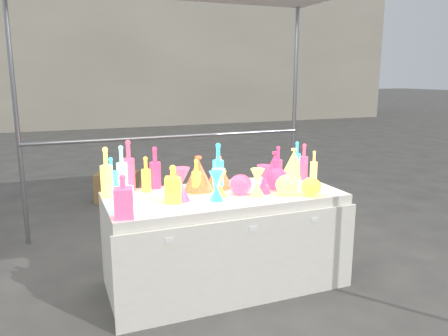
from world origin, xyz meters
name	(u,v)px	position (x,y,z in m)	size (l,w,h in m)	color
ground	(224,283)	(0.00, 0.00, 0.00)	(80.00, 80.00, 0.00)	#5A5853
display_table	(224,239)	(0.00, -0.01, 0.37)	(1.84, 0.83, 0.75)	white
background_building	(186,40)	(4.00, 14.00, 3.00)	(14.00, 6.00, 6.00)	#AAA28E
cardboard_box_closed	(118,187)	(-0.44, 2.71, 0.19)	(0.53, 0.38, 0.38)	#A17A48
cardboard_box_flat	(220,205)	(0.72, 1.96, 0.03)	(0.61, 0.43, 0.05)	#A17A48
bottle_0	(146,174)	(-0.54, 0.28, 0.89)	(0.07, 0.07, 0.28)	red
bottle_1	(111,176)	(-0.81, 0.27, 0.90)	(0.07, 0.07, 0.29)	#259A1C
bottle_2	(129,166)	(-0.66, 0.35, 0.95)	(0.09, 0.09, 0.40)	#FF561A
bottle_3	(155,168)	(-0.45, 0.35, 0.92)	(0.09, 0.09, 0.34)	#1E3CB3
bottle_4	(106,172)	(-0.85, 0.22, 0.94)	(0.09, 0.09, 0.38)	#15867C
bottle_5	(122,170)	(-0.73, 0.29, 0.94)	(0.08, 0.08, 0.38)	#DB2B6F
bottle_6	(196,176)	(-0.19, 0.10, 0.88)	(0.07, 0.07, 0.27)	red
bottle_7	(218,167)	(0.00, 0.12, 0.94)	(0.09, 0.09, 0.38)	#259A1C
decanter_0	(173,184)	(-0.43, -0.09, 0.89)	(0.11, 0.11, 0.27)	red
decanter_1	(124,196)	(-0.81, -0.31, 0.89)	(0.12, 0.12, 0.29)	#FF561A
decanter_2	(123,193)	(-0.80, -0.21, 0.88)	(0.11, 0.11, 0.27)	#259A1C
hourglass_0	(182,184)	(-0.36, -0.07, 0.87)	(0.12, 0.12, 0.24)	#FF561A
hourglass_1	(264,179)	(0.29, -0.11, 0.86)	(0.11, 0.11, 0.22)	#1E3CB3
hourglass_2	(257,183)	(0.20, -0.17, 0.86)	(0.11, 0.11, 0.21)	#15867C
hourglass_3	(219,182)	(-0.06, -0.04, 0.85)	(0.10, 0.10, 0.21)	#DB2B6F
hourglass_4	(220,184)	(-0.06, -0.07, 0.85)	(0.10, 0.10, 0.19)	red
hourglass_5	(216,186)	(-0.12, -0.16, 0.86)	(0.11, 0.11, 0.22)	#259A1C
globe_0	(311,188)	(0.59, -0.30, 0.81)	(0.15, 0.15, 0.12)	red
globe_1	(287,186)	(0.43, -0.22, 0.82)	(0.17, 0.17, 0.14)	#15867C
globe_2	(240,186)	(0.11, -0.07, 0.82)	(0.17, 0.17, 0.14)	#FF561A
globe_3	(277,180)	(0.44, -0.03, 0.82)	(0.19, 0.19, 0.15)	#1E3CB3
lampshade_0	(219,172)	(0.03, 0.18, 0.88)	(0.22, 0.22, 0.26)	gold
lampshade_1	(198,174)	(-0.16, 0.15, 0.89)	(0.24, 0.24, 0.28)	gold
lampshade_2	(275,167)	(0.54, 0.18, 0.88)	(0.22, 0.22, 0.26)	#1E3CB3
lampshade_3	(294,163)	(0.78, 0.28, 0.88)	(0.22, 0.22, 0.26)	#15867C
bottle_8	(297,158)	(0.86, 0.36, 0.90)	(0.07, 0.07, 0.31)	#259A1C
bottle_9	(304,161)	(0.83, 0.19, 0.91)	(0.07, 0.07, 0.31)	#FF561A
bottle_10	(278,165)	(0.54, 0.13, 0.91)	(0.07, 0.07, 0.32)	#1E3CB3
bottle_11	(314,166)	(0.86, 0.08, 0.88)	(0.06, 0.06, 0.27)	#15867C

